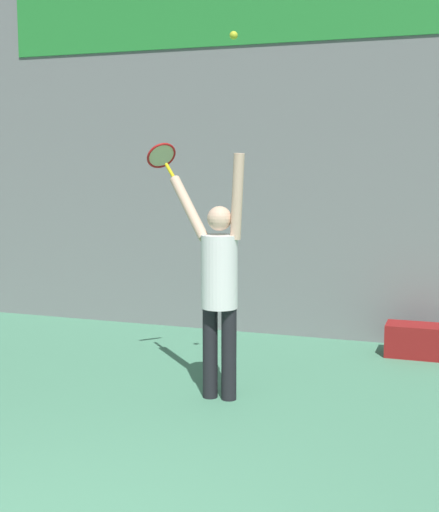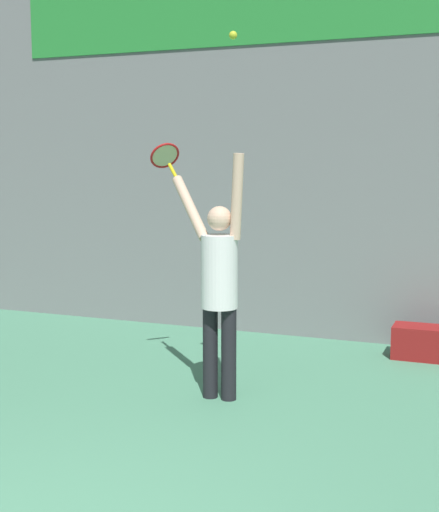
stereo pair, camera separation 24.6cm
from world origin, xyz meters
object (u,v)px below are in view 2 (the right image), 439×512
(tennis_ball, at_px, (233,35))
(tennis_player, at_px, (219,281))
(tennis_racket, at_px, (166,157))
(equipment_bag, at_px, (428,343))

(tennis_ball, bearing_deg, tennis_player, 155.27)
(tennis_ball, bearing_deg, tennis_racket, 147.40)
(tennis_player, bearing_deg, equipment_bag, 51.03)
(tennis_player, distance_m, tennis_racket, 1.36)
(equipment_bag, bearing_deg, tennis_ball, -125.24)
(tennis_player, relative_size, tennis_ball, 32.13)
(tennis_player, relative_size, tennis_racket, 5.35)
(tennis_racket, relative_size, tennis_ball, 6.01)
(tennis_racket, distance_m, tennis_ball, 1.41)
(tennis_player, bearing_deg, tennis_ball, -24.73)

